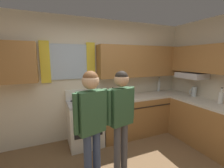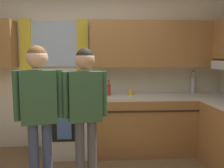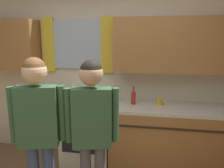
% 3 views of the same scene
% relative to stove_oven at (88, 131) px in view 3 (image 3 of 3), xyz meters
% --- Properties ---
extents(back_wall_unit, '(4.60, 0.42, 2.60)m').
position_rel_stove_oven_xyz_m(back_wall_unit, '(0.31, 0.27, 0.99)').
color(back_wall_unit, beige).
rests_on(back_wall_unit, ground).
extents(stove_oven, '(0.66, 0.67, 1.10)m').
position_rel_stove_oven_xyz_m(stove_oven, '(0.00, 0.00, 0.00)').
color(stove_oven, silver).
rests_on(stove_oven, ground).
extents(bottle_sauce_red, '(0.06, 0.06, 0.25)m').
position_rel_stove_oven_xyz_m(bottle_sauce_red, '(0.64, 0.03, 0.53)').
color(bottle_sauce_red, red).
rests_on(bottle_sauce_red, kitchen_counter_run).
extents(mug_mustard_yellow, '(0.12, 0.08, 0.09)m').
position_rel_stove_oven_xyz_m(mug_mustard_yellow, '(0.99, 0.05, 0.48)').
color(mug_mustard_yellow, gold).
rests_on(mug_mustard_yellow, kitchen_counter_run).
extents(adult_left, '(0.49, 0.25, 1.61)m').
position_rel_stove_oven_xyz_m(adult_left, '(-0.15, -1.09, 0.55)').
color(adult_left, '#38476B').
rests_on(adult_left, ground).
extents(adult_in_plaid, '(0.49, 0.22, 1.59)m').
position_rel_stove_oven_xyz_m(adult_in_plaid, '(0.33, -0.99, 0.53)').
color(adult_in_plaid, '#4C4C51').
rests_on(adult_in_plaid, ground).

